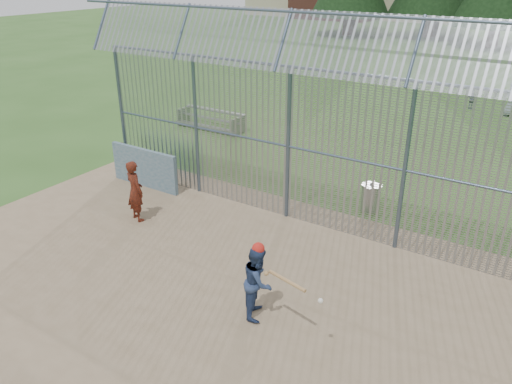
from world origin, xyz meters
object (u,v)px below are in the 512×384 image
Objects in this scene: dugout_wall at (144,168)px; batter at (258,281)px; onlooker at (135,191)px; bleacher at (210,119)px; trash_can at (371,197)px.

batter is (6.20, -3.30, 0.14)m from dugout_wall.
onlooker reaches higher than bleacher.
onlooker is at bearing 48.76° from batter.
onlooker reaches higher than dugout_wall.
dugout_wall is 7.02m from batter.
batter is at bearing -47.97° from bleacher.
onlooker reaches higher than trash_can.
dugout_wall is at bearing 38.90° from batter.
onlooker is 2.01× the size of trash_can.
onlooker is 6.35m from trash_can.
trash_can is (0.13, 5.52, -0.38)m from batter.
batter is 1.80× the size of trash_can.
bleacher is at bearing 156.93° from trash_can.
onlooker reaches higher than batter.
dugout_wall is at bearing -71.19° from bleacher.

